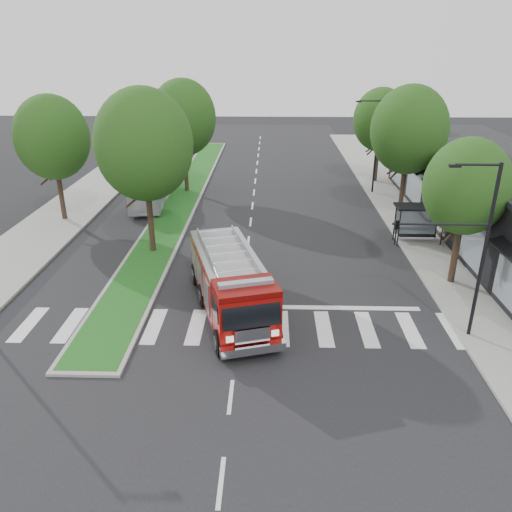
{
  "coord_description": "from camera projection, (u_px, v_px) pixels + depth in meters",
  "views": [
    {
      "loc": [
        1.38,
        -23.19,
        12.31
      ],
      "look_at": [
        0.7,
        1.35,
        1.8
      ],
      "focal_mm": 35.0,
      "sensor_mm": 36.0,
      "label": 1
    }
  ],
  "objects": [
    {
      "name": "tree_right_far",
      "position": [
        381.0,
        120.0,
        45.66
      ],
      "size": [
        5.0,
        5.0,
        8.73
      ],
      "color": "black",
      "rests_on": "ground"
    },
    {
      "name": "tree_right_near",
      "position": [
        467.0,
        187.0,
        25.57
      ],
      "size": [
        4.4,
        4.4,
        8.05
      ],
      "color": "black",
      "rests_on": "ground"
    },
    {
      "name": "city_bus",
      "position": [
        150.0,
        184.0,
        41.67
      ],
      "size": [
        3.52,
        10.37,
        2.83
      ],
      "primitive_type": "imported",
      "rotation": [
        0.0,
        0.0,
        0.11
      ],
      "color": "silver",
      "rests_on": "ground"
    },
    {
      "name": "streetlight_right_near",
      "position": [
        465.0,
        241.0,
        20.9
      ],
      "size": [
        4.08,
        0.22,
        8.0
      ],
      "color": "black",
      "rests_on": "ground"
    },
    {
      "name": "fire_engine",
      "position": [
        231.0,
        283.0,
        24.27
      ],
      "size": [
        5.16,
        9.59,
        3.19
      ],
      "rotation": [
        0.0,
        0.0,
        0.28
      ],
      "color": "#600705",
      "rests_on": "ground"
    },
    {
      "name": "median",
      "position": [
        184.0,
        197.0,
        42.86
      ],
      "size": [
        3.0,
        50.0,
        0.15
      ],
      "color": "gray",
      "rests_on": "ground"
    },
    {
      "name": "tree_median_near",
      "position": [
        144.0,
        145.0,
        29.18
      ],
      "size": [
        5.8,
        5.8,
        10.16
      ],
      "color": "black",
      "rests_on": "ground"
    },
    {
      "name": "tree_left_mid",
      "position": [
        52.0,
        138.0,
        35.15
      ],
      "size": [
        5.2,
        5.2,
        9.16
      ],
      "color": "black",
      "rests_on": "ground"
    },
    {
      "name": "tree_right_mid",
      "position": [
        409.0,
        130.0,
        36.22
      ],
      "size": [
        5.6,
        5.6,
        9.72
      ],
      "color": "black",
      "rests_on": "ground"
    },
    {
      "name": "streetlight_right_far",
      "position": [
        375.0,
        143.0,
        42.55
      ],
      "size": [
        2.11,
        0.2,
        8.0
      ],
      "color": "black",
      "rests_on": "ground"
    },
    {
      "name": "tree_median_far",
      "position": [
        183.0,
        118.0,
        42.17
      ],
      "size": [
        5.6,
        5.6,
        9.72
      ],
      "color": "black",
      "rests_on": "ground"
    },
    {
      "name": "ground",
      "position": [
        242.0,
        297.0,
        26.2
      ],
      "size": [
        140.0,
        140.0,
        0.0
      ],
      "primitive_type": "plane",
      "color": "black",
      "rests_on": "ground"
    },
    {
      "name": "sidewalk_left",
      "position": [
        48.0,
        228.0,
        35.73
      ],
      "size": [
        5.0,
        80.0,
        0.15
      ],
      "primitive_type": "cube",
      "color": "gray",
      "rests_on": "ground"
    },
    {
      "name": "sidewalk_right",
      "position": [
        427.0,
        232.0,
        35.04
      ],
      "size": [
        5.0,
        80.0,
        0.15
      ],
      "primitive_type": "cube",
      "color": "gray",
      "rests_on": "ground"
    },
    {
      "name": "storefront_row",
      "position": [
        498.0,
        199.0,
        33.97
      ],
      "size": [
        8.0,
        30.0,
        5.0
      ],
      "primitive_type": "cube",
      "color": "black",
      "rests_on": "ground"
    },
    {
      "name": "bus_shelter",
      "position": [
        419.0,
        214.0,
        32.6
      ],
      "size": [
        3.2,
        1.6,
        2.61
      ],
      "color": "black",
      "rests_on": "ground"
    }
  ]
}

